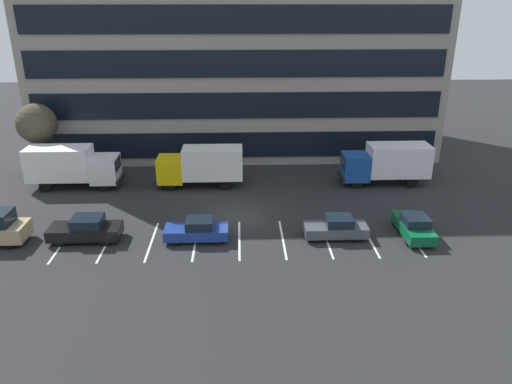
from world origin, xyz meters
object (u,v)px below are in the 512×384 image
at_px(box_truck_white, 71,165).
at_px(sedan_charcoal, 336,228).
at_px(box_truck_yellow, 202,165).
at_px(sedan_forest, 414,226).
at_px(sedan_navy, 197,230).
at_px(sedan_black, 86,229).
at_px(box_truck_blue, 387,162).
at_px(bare_tree, 37,124).

height_order(box_truck_white, sedan_charcoal, box_truck_white).
xyz_separation_m(box_truck_yellow, sedan_forest, (14.31, -9.58, -1.13)).
bearing_deg(sedan_forest, sedan_navy, -179.72).
bearing_deg(sedan_charcoal, box_truck_white, 153.83).
relative_size(box_truck_yellow, sedan_black, 1.57).
relative_size(box_truck_white, sedan_forest, 1.77).
height_order(box_truck_white, sedan_black, box_truck_white).
bearing_deg(sedan_forest, box_truck_white, 158.70).
bearing_deg(sedan_forest, box_truck_yellow, 146.19).
relative_size(sedan_black, sedan_charcoal, 1.11).
relative_size(box_truck_white, sedan_charcoal, 1.81).
height_order(box_truck_white, box_truck_blue, box_truck_white).
distance_m(sedan_forest, bare_tree, 31.33).
bearing_deg(sedan_navy, box_truck_blue, 32.93).
bearing_deg(sedan_navy, box_truck_white, 137.96).
distance_m(sedan_forest, sedan_charcoal, 5.06).
bearing_deg(sedan_navy, bare_tree, 138.07).
bearing_deg(box_truck_blue, box_truck_yellow, -180.00).
bearing_deg(bare_tree, box_truck_white, -41.60).
bearing_deg(box_truck_blue, box_truck_white, 179.81).
height_order(box_truck_yellow, box_truck_blue, box_truck_blue).
distance_m(box_truck_white, sedan_charcoal, 22.03).
bearing_deg(sedan_charcoal, sedan_black, 179.29).
xyz_separation_m(box_truck_white, bare_tree, (-3.52, 3.13, 2.67)).
xyz_separation_m(box_truck_white, sedan_forest, (24.81, -9.67, -1.21)).
bearing_deg(sedan_charcoal, sedan_navy, -179.77).
distance_m(sedan_navy, sedan_black, 7.09).
bearing_deg(sedan_black, sedan_forest, -0.45).
distance_m(sedan_black, bare_tree, 15.05).
relative_size(box_truck_yellow, sedan_navy, 1.73).
distance_m(box_truck_white, bare_tree, 5.41).
xyz_separation_m(sedan_navy, sedan_forest, (14.01, 0.07, 0.01)).
height_order(sedan_navy, sedan_black, sedan_black).
bearing_deg(sedan_navy, sedan_forest, 0.28).
bearing_deg(bare_tree, box_truck_yellow, -12.91).
height_order(sedan_navy, bare_tree, bare_tree).
height_order(box_truck_yellow, sedan_forest, box_truck_yellow).
xyz_separation_m(box_truck_blue, sedan_forest, (-0.90, -9.59, -1.18)).
xyz_separation_m(box_truck_yellow, box_truck_blue, (15.21, 0.00, 0.05)).
xyz_separation_m(sedan_navy, sedan_charcoal, (8.94, 0.04, -0.00)).
xyz_separation_m(box_truck_yellow, box_truck_white, (-10.49, 0.09, 0.08)).
relative_size(sedan_forest, sedan_black, 0.92).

